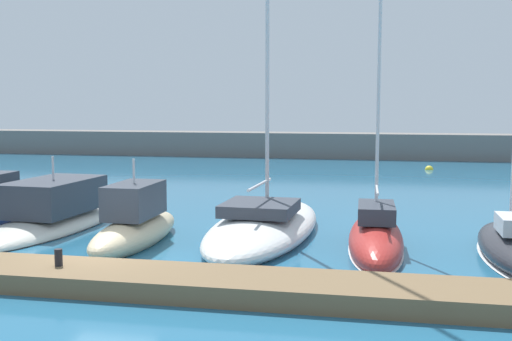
% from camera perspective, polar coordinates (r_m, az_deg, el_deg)
% --- Properties ---
extents(ground_plane, '(120.00, 120.00, 0.00)m').
position_cam_1_polar(ground_plane, '(18.26, -14.11, -8.67)').
color(ground_plane, '#236084').
extents(dock_pier, '(35.35, 2.08, 0.50)m').
position_cam_1_polar(dock_pier, '(16.62, -16.86, -9.34)').
color(dock_pier, brown).
rests_on(dock_pier, ground_plane).
extents(breakwater_seawall, '(108.00, 3.08, 2.12)m').
position_cam_1_polar(breakwater_seawall, '(53.77, 3.02, 2.41)').
color(breakwater_seawall, slate).
rests_on(breakwater_seawall, ground_plane).
extents(motorboat_ivory_fourth, '(3.37, 8.85, 3.13)m').
position_cam_1_polar(motorboat_ivory_fourth, '(24.26, -18.35, -4.09)').
color(motorboat_ivory_fourth, silver).
rests_on(motorboat_ivory_fourth, ground_plane).
extents(motorboat_sand_fifth, '(1.77, 6.04, 3.05)m').
position_cam_1_polar(motorboat_sand_fifth, '(20.88, -11.11, -4.90)').
color(motorboat_sand_fifth, beige).
rests_on(motorboat_sand_fifth, ground_plane).
extents(sailboat_white_sixth, '(3.83, 10.17, 21.82)m').
position_cam_1_polar(sailboat_white_sixth, '(21.68, 0.79, -4.96)').
color(sailboat_white_sixth, white).
rests_on(sailboat_white_sixth, ground_plane).
extents(sailboat_red_seventh, '(1.88, 6.91, 13.56)m').
position_cam_1_polar(sailboat_red_seventh, '(20.23, 11.04, -6.11)').
color(sailboat_red_seventh, '#B72D28').
rests_on(sailboat_red_seventh, ground_plane).
extents(mooring_buoy_white, '(0.52, 0.52, 0.52)m').
position_cam_1_polar(mooring_buoy_white, '(36.26, -11.47, -1.24)').
color(mooring_buoy_white, white).
rests_on(mooring_buoy_white, ground_plane).
extents(mooring_buoy_yellow, '(0.58, 0.58, 0.58)m').
position_cam_1_polar(mooring_buoy_yellow, '(44.94, 15.75, 0.07)').
color(mooring_buoy_yellow, yellow).
rests_on(mooring_buoy_yellow, ground_plane).
extents(dock_bollard, '(0.20, 0.20, 0.44)m').
position_cam_1_polar(dock_bollard, '(16.65, -17.83, -7.68)').
color(dock_bollard, black).
rests_on(dock_bollard, dock_pier).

